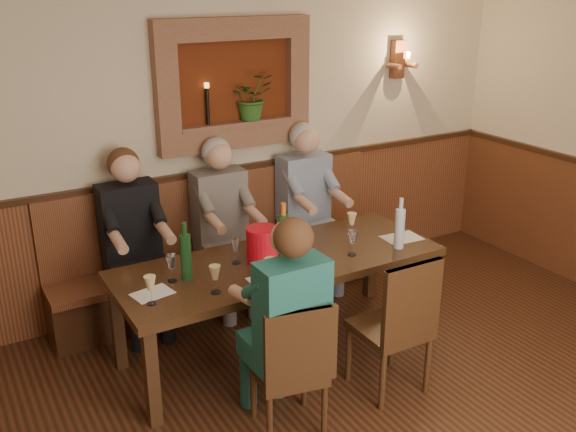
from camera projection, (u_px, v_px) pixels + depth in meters
The scene contains 29 objects.
room_shell at pixel (490, 170), 2.75m from camera, with size 6.04×6.04×2.82m.
wainscoting at pixel (461, 420), 3.21m from camera, with size 6.02×6.02×1.15m.
wall_niche at pixel (239, 89), 5.28m from camera, with size 1.36×0.30×1.06m.
wall_sconce at pixel (399, 60), 6.01m from camera, with size 0.25×0.20×0.35m.
dining_table at pixel (280, 269), 4.68m from camera, with size 2.40×0.90×0.75m.
bench at pixel (226, 265), 5.56m from camera, with size 3.00×0.45×1.11m.
chair_near_left at pixel (289, 393), 3.95m from camera, with size 0.48×0.48×0.92m.
chair_near_right at pixel (390, 351), 4.35m from camera, with size 0.45×0.45×1.01m.
person_bench_left at pixel (136, 259), 4.99m from camera, with size 0.44×0.54×1.48m.
person_bench_mid at pixel (225, 240), 5.35m from camera, with size 0.44×0.54×1.47m.
person_bench_right at pixel (309, 221), 5.73m from camera, with size 0.45×0.55×1.50m.
person_chair_front at pixel (284, 342), 3.88m from camera, with size 0.42×0.52×1.43m.
spittoon_bucket at pixel (262, 245), 4.56m from camera, with size 0.23×0.23×0.26m, color red.
wine_bottle_green_a at pixel (283, 238), 4.54m from camera, with size 0.11×0.11×0.45m.
wine_bottle_green_b at pixel (186, 256), 4.29m from camera, with size 0.09×0.09×0.41m.
water_bottle at pixel (400, 228), 4.79m from camera, with size 0.10×0.10×0.40m.
tasting_sheet_a at pixel (152, 293), 4.14m from camera, with size 0.25×0.18×0.00m, color white.
tasting_sheet_b at pixel (304, 267), 4.52m from camera, with size 0.30×0.22×0.00m, color white.
tasting_sheet_c at pixel (402, 238), 5.03m from camera, with size 0.30×0.21×0.00m, color white.
tasting_sheet_d at pixel (273, 280), 4.33m from camera, with size 0.32×0.23×0.00m, color white.
wine_glass_0 at pixel (270, 271), 4.23m from camera, with size 0.08×0.08×0.19m, color #E7D18A, non-canonical shape.
wine_glass_1 at pixel (236, 251), 4.55m from camera, with size 0.08×0.08×0.19m, color white, non-canonical shape.
wine_glass_2 at pixel (172, 268), 4.28m from camera, with size 0.08×0.08×0.19m, color white, non-canonical shape.
wine_glass_3 at pixel (151, 290), 3.98m from camera, with size 0.08×0.08×0.19m, color #E7D18A, non-canonical shape.
wine_glass_4 at pixel (353, 243), 4.69m from camera, with size 0.08×0.08×0.19m, color white, non-canonical shape.
wine_glass_5 at pixel (399, 226), 5.01m from camera, with size 0.08×0.08×0.19m, color white, non-canonical shape.
wine_glass_6 at pixel (215, 279), 4.12m from camera, with size 0.08×0.08×0.19m, color #E7D18A, non-canonical shape.
wine_glass_7 at pixel (288, 237), 4.79m from camera, with size 0.08×0.08×0.19m, color #E7D18A, non-canonical shape.
wine_glass_8 at pixel (352, 225), 5.04m from camera, with size 0.08×0.08×0.19m, color #E7D18A, non-canonical shape.
Camera 1 is at (-2.08, -1.86, 2.66)m, focal length 40.00 mm.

